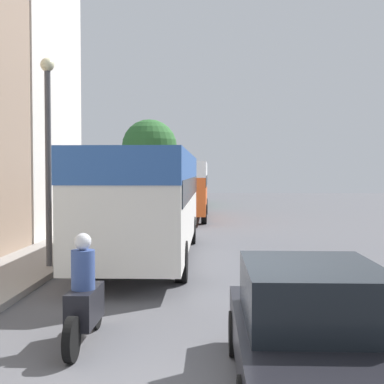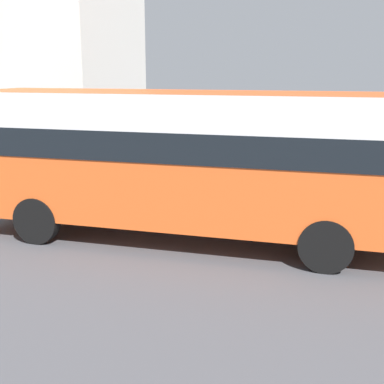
# 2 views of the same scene
# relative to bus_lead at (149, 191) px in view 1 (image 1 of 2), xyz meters

# --- Properties ---
(bus_lead) EXTENTS (2.66, 11.15, 3.19)m
(bus_lead) POSITION_rel_bus_lead_xyz_m (0.00, 0.00, 0.00)
(bus_lead) COLOR silver
(bus_lead) RESTS_ON ground_plane
(bus_following) EXTENTS (2.63, 9.68, 3.17)m
(bus_following) POSITION_rel_bus_lead_xyz_m (0.38, 13.86, -0.02)
(bus_following) COLOR #EA5B23
(bus_following) RESTS_ON ground_plane
(bus_third_in_line) EXTENTS (2.62, 10.21, 3.16)m
(bus_third_in_line) POSITION_rel_bus_lead_xyz_m (0.17, 26.59, -0.02)
(bus_third_in_line) COLOR #2D8447
(bus_third_in_line) RESTS_ON ground_plane
(motorcycle_behind_lead) EXTENTS (0.38, 2.24, 1.73)m
(motorcycle_behind_lead) POSITION_rel_bus_lead_xyz_m (-0.05, -8.13, -1.38)
(motorcycle_behind_lead) COLOR black
(motorcycle_behind_lead) RESTS_ON ground_plane
(car_crossing) EXTENTS (1.90, 3.97, 1.54)m
(car_crossing) POSITION_rel_bus_lead_xyz_m (3.11, -9.76, -1.27)
(car_crossing) COLOR black
(car_crossing) RESTS_ON ground_plane
(pedestrian_near_curb) EXTENTS (0.34, 0.34, 1.59)m
(pedestrian_near_curb) POSITION_rel_bus_lead_xyz_m (-2.38, 16.16, -1.10)
(pedestrian_near_curb) COLOR #232838
(pedestrian_near_curb) RESTS_ON sidewalk
(street_tree) EXTENTS (4.64, 4.64, 6.91)m
(street_tree) POSITION_rel_bus_lead_xyz_m (-3.27, 28.71, 2.66)
(street_tree) COLOR brown
(street_tree) RESTS_ON sidewalk
(lamp_post) EXTENTS (0.36, 0.36, 5.50)m
(lamp_post) POSITION_rel_bus_lead_xyz_m (-2.41, -2.18, 1.38)
(lamp_post) COLOR #47474C
(lamp_post) RESTS_ON sidewalk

